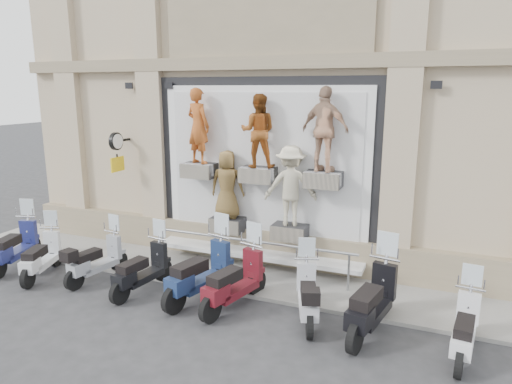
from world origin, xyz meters
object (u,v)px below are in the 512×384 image
at_px(clock_sign_bracket, 117,147).
at_px(scooter_d, 141,259).
at_px(scooter_h, 373,289).
at_px(scooter_i, 466,317).
at_px(scooter_f, 234,270).
at_px(scooter_b, 41,247).
at_px(scooter_c, 96,250).
at_px(scooter_a, 14,236).
at_px(guard_rail, 248,259).
at_px(scooter_e, 200,261).
at_px(scooter_g, 308,285).

relative_size(clock_sign_bracket, scooter_d, 0.56).
relative_size(scooter_h, scooter_i, 1.22).
bearing_deg(scooter_h, scooter_f, -167.89).
distance_m(scooter_b, scooter_c, 1.36).
height_order(clock_sign_bracket, scooter_a, clock_sign_bracket).
bearing_deg(clock_sign_bracket, scooter_h, -15.37).
xyz_separation_m(guard_rail, scooter_e, (-0.47, -1.39, 0.38)).
relative_size(scooter_a, scooter_d, 1.06).
distance_m(guard_rail, scooter_d, 2.40).
bearing_deg(scooter_b, scooter_f, -15.91).
xyz_separation_m(scooter_e, scooter_g, (2.28, -0.02, -0.13)).
height_order(clock_sign_bracket, scooter_g, clock_sign_bracket).
relative_size(scooter_f, scooter_i, 1.15).
distance_m(scooter_a, scooter_d, 3.71).
relative_size(scooter_a, scooter_h, 0.92).
distance_m(scooter_b, scooter_e, 4.00).
height_order(guard_rail, scooter_c, scooter_c).
distance_m(scooter_g, scooter_h, 1.19).
relative_size(scooter_e, scooter_h, 1.00).
relative_size(scooter_a, scooter_g, 1.09).
xyz_separation_m(clock_sign_bracket, scooter_e, (3.43, -1.86, -1.95)).
height_order(scooter_a, scooter_b, scooter_a).
bearing_deg(scooter_a, scooter_d, -16.30).
xyz_separation_m(clock_sign_bracket, scooter_g, (5.71, -1.88, -2.08)).
relative_size(clock_sign_bracket, scooter_c, 0.59).
relative_size(scooter_b, scooter_e, 0.84).
bearing_deg(scooter_h, scooter_b, -166.40).
bearing_deg(scooter_c, scooter_a, -168.44).
xyz_separation_m(scooter_a, scooter_h, (8.51, 0.11, 0.07)).
relative_size(guard_rail, scooter_b, 2.87).
height_order(clock_sign_bracket, scooter_f, clock_sign_bracket).
bearing_deg(scooter_i, clock_sign_bracket, 172.82).
relative_size(scooter_c, scooter_i, 1.01).
xyz_separation_m(scooter_a, scooter_i, (10.01, -0.08, -0.08)).
bearing_deg(scooter_g, scooter_f, 163.02).
height_order(scooter_a, scooter_i, scooter_a).
xyz_separation_m(scooter_b, scooter_f, (4.79, 0.27, 0.09)).
relative_size(clock_sign_bracket, scooter_b, 0.58).
bearing_deg(guard_rail, scooter_h, -25.51).
bearing_deg(scooter_f, clock_sign_bracket, 169.49).
bearing_deg(scooter_a, clock_sign_bracket, 35.02).
xyz_separation_m(scooter_c, scooter_h, (6.13, -0.01, 0.15)).
distance_m(guard_rail, clock_sign_bracket, 4.57).
relative_size(guard_rail, scooter_e, 2.42).
height_order(scooter_d, scooter_f, scooter_f).
height_order(scooter_a, scooter_h, scooter_h).
xyz_separation_m(scooter_e, scooter_f, (0.81, -0.08, -0.04)).
bearing_deg(scooter_i, scooter_f, -175.29).
bearing_deg(scooter_h, scooter_d, -167.35).
bearing_deg(scooter_c, guard_rail, 32.74).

